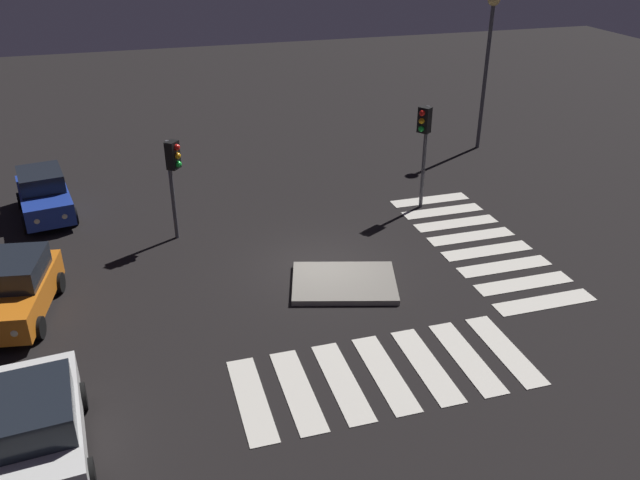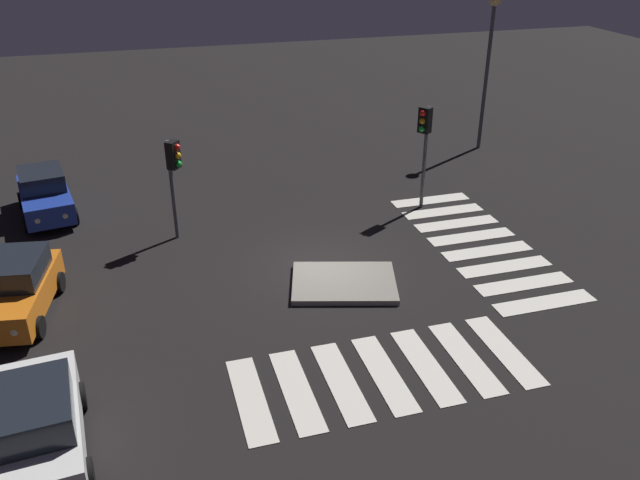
% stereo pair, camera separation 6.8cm
% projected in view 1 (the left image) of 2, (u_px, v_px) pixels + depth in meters
% --- Properties ---
extents(ground_plane, '(80.00, 80.00, 0.00)m').
position_uv_depth(ground_plane, '(320.00, 267.00, 21.58)').
color(ground_plane, black).
extents(traffic_island, '(3.77, 3.22, 0.18)m').
position_uv_depth(traffic_island, '(344.00, 283.00, 20.49)').
color(traffic_island, gray).
rests_on(traffic_island, ground).
extents(car_white, '(2.23, 4.27, 1.81)m').
position_uv_depth(car_white, '(38.00, 425.00, 13.71)').
color(car_white, silver).
rests_on(car_white, ground).
extents(car_blue, '(2.40, 4.20, 1.75)m').
position_uv_depth(car_blue, '(44.00, 195.00, 24.84)').
color(car_blue, '#1E389E').
rests_on(car_blue, ground).
extents(car_orange, '(2.36, 4.17, 1.74)m').
position_uv_depth(car_orange, '(16.00, 289.00, 18.69)').
color(car_orange, orange).
rests_on(car_orange, ground).
extents(traffic_light_north, '(0.53, 0.54, 4.06)m').
position_uv_depth(traffic_light_north, '(424.00, 133.00, 24.44)').
color(traffic_light_north, '#47474C').
rests_on(traffic_light_north, ground).
extents(traffic_light_west, '(0.53, 0.54, 3.63)m').
position_uv_depth(traffic_light_west, '(173.00, 166.00, 22.22)').
color(traffic_light_west, '#47474C').
rests_on(traffic_light_west, ground).
extents(street_lamp, '(0.56, 0.56, 7.20)m').
position_uv_depth(street_lamp, '(489.00, 45.00, 30.14)').
color(street_lamp, '#47474C').
rests_on(street_lamp, ground).
extents(crosswalk_near, '(7.60, 3.20, 0.02)m').
position_uv_depth(crosswalk_near, '(385.00, 373.00, 16.62)').
color(crosswalk_near, silver).
rests_on(crosswalk_near, ground).
extents(crosswalk_side, '(3.20, 8.75, 0.02)m').
position_uv_depth(crosswalk_side, '(479.00, 244.00, 23.06)').
color(crosswalk_side, silver).
rests_on(crosswalk_side, ground).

